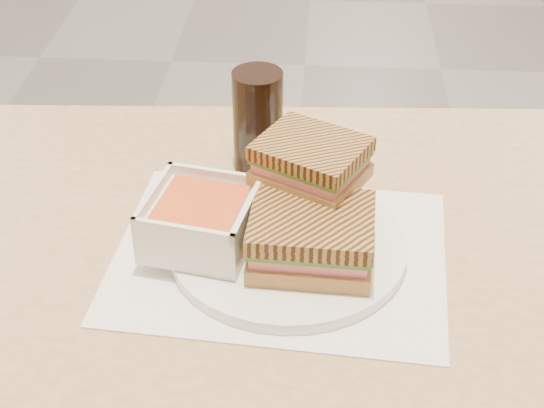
# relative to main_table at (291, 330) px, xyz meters

# --- Properties ---
(main_table) EXTENTS (1.23, 0.76, 0.75)m
(main_table) POSITION_rel_main_table_xyz_m (0.00, 0.00, 0.00)
(main_table) COLOR tan
(main_table) RESTS_ON ground
(tray_liner) EXTENTS (0.40, 0.32, 0.00)m
(tray_liner) POSITION_rel_main_table_xyz_m (-0.02, 0.00, 0.11)
(tray_liner) COLOR white
(tray_liner) RESTS_ON main_table
(plate) EXTENTS (0.27, 0.27, 0.01)m
(plate) POSITION_rel_main_table_xyz_m (-0.01, 0.01, 0.12)
(plate) COLOR white
(plate) RESTS_ON tray_liner
(soup_bowl) EXTENTS (0.14, 0.14, 0.06)m
(soup_bowl) POSITION_rel_main_table_xyz_m (-0.10, 0.00, 0.16)
(soup_bowl) COLOR white
(soup_bowl) RESTS_ON plate
(panini_lower) EXTENTS (0.14, 0.12, 0.06)m
(panini_lower) POSITION_rel_main_table_xyz_m (0.02, -0.02, 0.16)
(panini_lower) COLOR #AD8549
(panini_lower) RESTS_ON plate
(panini_upper) EXTENTS (0.15, 0.14, 0.05)m
(panini_upper) POSITION_rel_main_table_xyz_m (0.02, 0.06, 0.21)
(panini_upper) COLOR #AD8549
(panini_upper) RESTS_ON panini_lower
(cola_glass) EXTENTS (0.06, 0.06, 0.14)m
(cola_glass) POSITION_rel_main_table_xyz_m (-0.05, 0.19, 0.18)
(cola_glass) COLOR black
(cola_glass) RESTS_ON main_table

